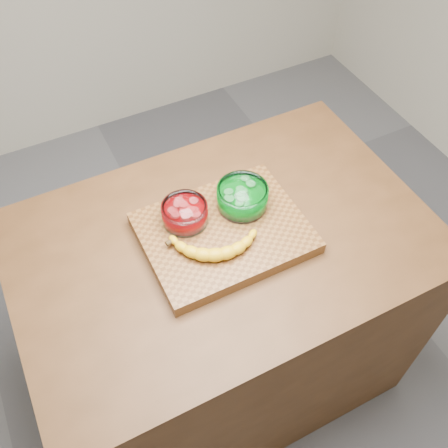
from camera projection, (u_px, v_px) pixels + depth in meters
name	position (u px, v px, depth m)	size (l,w,h in m)	color
ground	(224.00, 365.00, 2.12)	(3.50, 3.50, 0.00)	#5B5C60
counter	(224.00, 314.00, 1.77)	(1.20, 0.80, 0.90)	#4B2D16
cutting_board	(224.00, 233.00, 1.41)	(0.45, 0.35, 0.04)	brown
bowl_red	(185.00, 213.00, 1.39)	(0.13, 0.13, 0.06)	white
bowl_green	(242.00, 197.00, 1.42)	(0.15, 0.15, 0.07)	white
banana	(215.00, 240.00, 1.34)	(0.26, 0.16, 0.04)	gold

